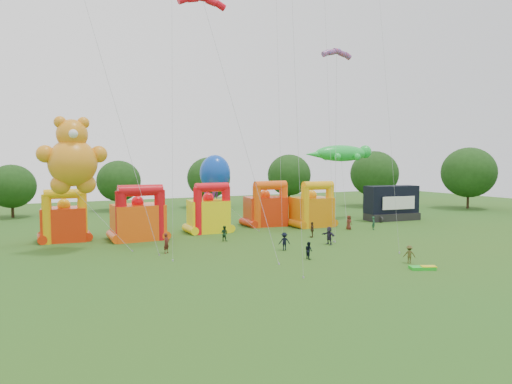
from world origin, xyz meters
name	(u,v)px	position (x,y,z in m)	size (l,w,h in m)	color
ground	(371,283)	(0.00, 0.00, 0.00)	(160.00, 160.00, 0.00)	#375818
tree_ring	(354,198)	(-1.19, 0.62, 6.26)	(124.23, 126.34, 12.07)	#352314
bouncy_castle_0	(64,221)	(-19.16, 28.81, 2.26)	(5.03, 4.22, 5.91)	red
bouncy_castle_1	(139,219)	(-11.53, 26.14, 2.40)	(5.63, 4.57, 6.34)	#FA520D
bouncy_castle_2	(209,213)	(-2.48, 27.58, 2.39)	(5.14, 4.29, 6.28)	yellow
bouncy_castle_3	(266,209)	(6.68, 29.63, 2.37)	(5.80, 4.93, 6.25)	red
bouncy_castle_4	(313,209)	(12.00, 26.10, 2.37)	(5.38, 4.46, 6.25)	orange
stage_trailer	(391,203)	(26.34, 26.40, 2.53)	(8.46, 3.90, 5.24)	black
teddy_bear_kite	(84,182)	(-17.70, 21.45, 6.95)	(8.46, 4.85, 13.37)	orange
gecko_kite	(343,181)	(18.77, 28.31, 6.05)	(12.07, 8.52, 11.46)	green
octopus_kite	(226,195)	(0.87, 30.11, 4.44)	(5.66, 8.49, 9.85)	#0C3EB6
parafoil_kites	(218,122)	(-5.20, 17.44, 12.87)	(34.14, 15.84, 28.61)	red
diamond_kites	(294,81)	(2.06, 14.70, 17.17)	(23.29, 20.08, 41.40)	#ED0B3C
folded_kite_bundle	(423,268)	(6.61, 1.33, 0.14)	(2.23, 1.71, 0.31)	green
spectator_0	(160,233)	(-9.52, 24.55, 0.84)	(0.82, 0.53, 1.67)	#292C45
spectator_1	(166,243)	(-10.72, 17.25, 0.97)	(0.71, 0.47, 1.95)	#4C1A15
spectator_2	(224,233)	(-3.15, 20.93, 0.87)	(0.84, 0.66, 1.73)	#16371D
spectator_3	(284,241)	(0.27, 13.39, 0.90)	(1.17, 0.67, 1.81)	black
spectator_4	(312,230)	(7.04, 18.65, 0.91)	(1.06, 0.44, 1.81)	#3E2918
spectator_5	(329,235)	(6.19, 14.07, 0.96)	(1.79, 0.57, 1.93)	#262137
spectator_6	(349,222)	(14.65, 21.57, 0.93)	(0.91, 0.59, 1.87)	#552218
spectator_7	(374,223)	(17.44, 20.02, 0.86)	(0.63, 0.41, 1.72)	#1C472F
spectator_8	(309,250)	(0.26, 8.88, 0.80)	(0.78, 0.60, 1.60)	black
spectator_9	(409,254)	(7.26, 3.53, 0.79)	(1.03, 0.59, 1.59)	#46411C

